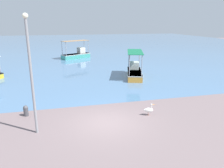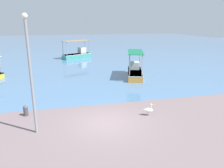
{
  "view_description": "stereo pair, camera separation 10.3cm",
  "coord_description": "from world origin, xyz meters",
  "px_view_note": "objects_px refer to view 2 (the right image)",
  "views": [
    {
      "loc": [
        -2.59,
        -11.62,
        5.8
      ],
      "look_at": [
        1.26,
        3.96,
        1.21
      ],
      "focal_mm": 35.0,
      "sensor_mm": 36.0,
      "label": 1
    },
    {
      "loc": [
        -2.49,
        -11.64,
        5.8
      ],
      "look_at": [
        1.26,
        3.96,
        1.21
      ],
      "focal_mm": 35.0,
      "sensor_mm": 36.0,
      "label": 2
    }
  ],
  "objects_px": {
    "fishing_boat_far_right": "(77,54)",
    "lamp_post": "(30,70)",
    "fishing_boat_outer": "(135,71)",
    "mooring_bollard": "(26,110)",
    "pelican": "(149,110)"
  },
  "relations": [
    {
      "from": "fishing_boat_far_right",
      "to": "lamp_post",
      "type": "xyz_separation_m",
      "value": [
        -4.34,
        -24.91,
        2.82
      ]
    },
    {
      "from": "pelican",
      "to": "lamp_post",
      "type": "xyz_separation_m",
      "value": [
        -6.79,
        -0.66,
        3.09
      ]
    },
    {
      "from": "fishing_boat_outer",
      "to": "lamp_post",
      "type": "distance_m",
      "value": 14.4
    },
    {
      "from": "fishing_boat_far_right",
      "to": "fishing_boat_outer",
      "type": "xyz_separation_m",
      "value": [
        4.99,
        -14.32,
        -0.04
      ]
    },
    {
      "from": "fishing_boat_far_right",
      "to": "lamp_post",
      "type": "distance_m",
      "value": 25.44
    },
    {
      "from": "lamp_post",
      "to": "mooring_bollard",
      "type": "bearing_deg",
      "value": 109.06
    },
    {
      "from": "mooring_bollard",
      "to": "lamp_post",
      "type": "bearing_deg",
      "value": -70.94
    },
    {
      "from": "fishing_boat_outer",
      "to": "mooring_bollard",
      "type": "relative_size",
      "value": 7.25
    },
    {
      "from": "pelican",
      "to": "fishing_boat_far_right",
      "type": "bearing_deg",
      "value": 95.77
    },
    {
      "from": "lamp_post",
      "to": "mooring_bollard",
      "type": "height_order",
      "value": "lamp_post"
    },
    {
      "from": "fishing_boat_far_right",
      "to": "pelican",
      "type": "relative_size",
      "value": 6.19
    },
    {
      "from": "fishing_boat_outer",
      "to": "mooring_bollard",
      "type": "xyz_separation_m",
      "value": [
        -10.18,
        -8.13,
        -0.24
      ]
    },
    {
      "from": "lamp_post",
      "to": "mooring_bollard",
      "type": "relative_size",
      "value": 8.87
    },
    {
      "from": "fishing_boat_outer",
      "to": "mooring_bollard",
      "type": "height_order",
      "value": "fishing_boat_outer"
    },
    {
      "from": "fishing_boat_far_right",
      "to": "fishing_boat_outer",
      "type": "height_order",
      "value": "fishing_boat_far_right"
    }
  ]
}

